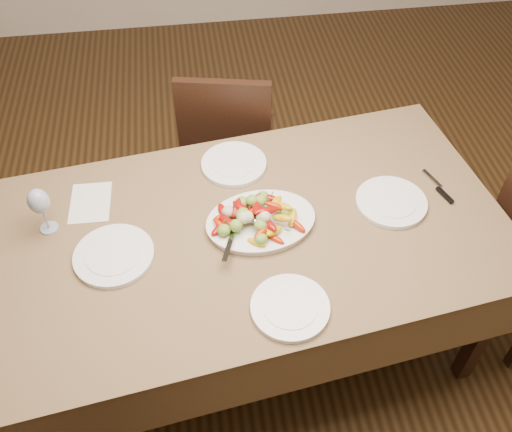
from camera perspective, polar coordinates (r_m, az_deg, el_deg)
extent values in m
plane|color=#352310|center=(2.67, 4.43, -13.27)|extent=(6.00, 6.00, 0.00)
cube|color=brown|center=(2.38, 0.00, -7.19)|extent=(1.96, 1.27, 0.76)
ellipsoid|color=white|center=(2.08, 0.47, -0.66)|extent=(0.43, 0.34, 0.02)
cylinder|color=white|center=(2.05, -14.02, -3.86)|extent=(0.28, 0.28, 0.02)
cylinder|color=white|center=(2.22, 13.36, 1.35)|extent=(0.27, 0.27, 0.02)
cylinder|color=white|center=(2.31, -2.23, 5.20)|extent=(0.26, 0.26, 0.02)
cylinder|color=white|center=(1.87, 3.43, -9.14)|extent=(0.26, 0.26, 0.02)
cube|color=silver|center=(2.26, -16.23, 1.31)|extent=(0.16, 0.21, 0.00)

